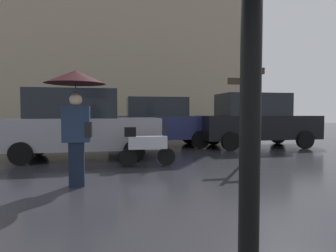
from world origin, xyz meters
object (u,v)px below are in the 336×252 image
pedestrian_with_umbrella (76,95)px  street_signpost (246,101)px  parked_car_distant (160,122)px  parked_scooter (146,145)px  parked_car_right (80,124)px  parked_car_left (255,120)px

pedestrian_with_umbrella → street_signpost: 4.68m
pedestrian_with_umbrella → parked_car_distant: (2.49, 5.74, -0.71)m
parked_scooter → street_signpost: bearing=18.0°
parked_car_right → parked_car_distant: 3.68m
pedestrian_with_umbrella → parked_car_left: 8.01m
parked_car_left → parked_car_right: size_ratio=1.02×
parked_car_distant → pedestrian_with_umbrella: bearing=76.6°
parked_car_left → parked_car_right: 6.73m
parked_scooter → street_signpost: 3.03m
parked_scooter → pedestrian_with_umbrella: bearing=-115.5°
parked_scooter → street_signpost: street_signpost is taller
parked_car_distant → street_signpost: bearing=125.0°
pedestrian_with_umbrella → parked_car_distant: pedestrian_with_umbrella is taller
pedestrian_with_umbrella → parked_car_right: size_ratio=0.48×
parked_car_right → street_signpost: bearing=170.4°
pedestrian_with_umbrella → parked_car_right: pedestrian_with_umbrella is taller
parked_car_right → parked_car_distant: parked_car_right is taller
parked_car_right → parked_scooter: bearing=145.9°
street_signpost → parked_car_distant: bearing=115.0°
pedestrian_with_umbrella → parked_car_left: bearing=40.6°
parked_scooter → parked_car_distant: size_ratio=0.35×
parked_scooter → parked_car_left: 5.78m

